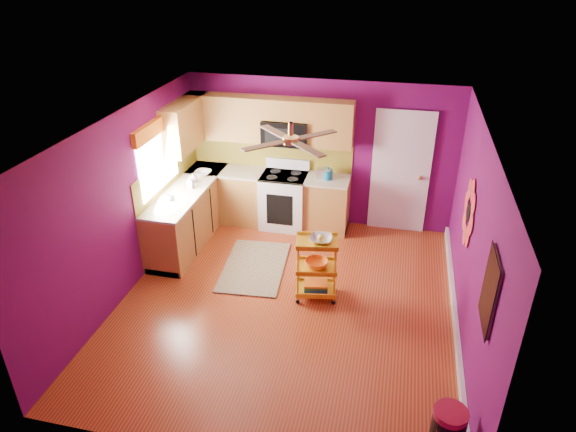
# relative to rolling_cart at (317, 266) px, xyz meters

# --- Properties ---
(ground) EXTENTS (5.00, 5.00, 0.00)m
(ground) POSITION_rel_rolling_cart_xyz_m (-0.36, -0.23, -0.51)
(ground) COLOR maroon
(ground) RESTS_ON ground
(room_envelope) EXTENTS (4.54, 5.04, 2.52)m
(room_envelope) POSITION_rel_rolling_cart_xyz_m (-0.34, -0.23, 1.12)
(room_envelope) COLOR #5F0A50
(room_envelope) RESTS_ON ground
(lower_cabinets) EXTENTS (2.81, 2.31, 0.94)m
(lower_cabinets) POSITION_rel_rolling_cart_xyz_m (-1.71, 1.59, -0.08)
(lower_cabinets) COLOR olive
(lower_cabinets) RESTS_ON ground
(electric_range) EXTENTS (0.76, 0.66, 1.13)m
(electric_range) POSITION_rel_rolling_cart_xyz_m (-0.91, 1.94, -0.03)
(electric_range) COLOR white
(electric_range) RESTS_ON ground
(upper_cabinetry) EXTENTS (2.80, 2.30, 1.26)m
(upper_cabinetry) POSITION_rel_rolling_cart_xyz_m (-1.60, 1.94, 1.29)
(upper_cabinetry) COLOR olive
(upper_cabinetry) RESTS_ON ground
(left_window) EXTENTS (0.08, 1.35, 1.08)m
(left_window) POSITION_rel_rolling_cart_xyz_m (-2.58, 0.82, 1.22)
(left_window) COLOR white
(left_window) RESTS_ON ground
(panel_door) EXTENTS (0.95, 0.11, 2.15)m
(panel_door) POSITION_rel_rolling_cart_xyz_m (0.99, 2.24, 0.51)
(panel_door) COLOR white
(panel_door) RESTS_ON ground
(right_wall_art) EXTENTS (0.04, 2.74, 1.04)m
(right_wall_art) POSITION_rel_rolling_cart_xyz_m (1.87, -0.57, 0.93)
(right_wall_art) COLOR black
(right_wall_art) RESTS_ON ground
(ceiling_fan) EXTENTS (1.01, 1.01, 0.26)m
(ceiling_fan) POSITION_rel_rolling_cart_xyz_m (-0.36, -0.03, 1.78)
(ceiling_fan) COLOR #BF8C3F
(ceiling_fan) RESTS_ON ground
(shag_rug) EXTENTS (1.02, 1.54, 0.02)m
(shag_rug) POSITION_rel_rolling_cart_xyz_m (-1.05, 0.51, -0.50)
(shag_rug) COLOR black
(shag_rug) RESTS_ON ground
(rolling_cart) EXTENTS (0.61, 0.49, 1.00)m
(rolling_cart) POSITION_rel_rolling_cart_xyz_m (0.00, 0.00, 0.00)
(rolling_cart) COLOR gold
(rolling_cart) RESTS_ON ground
(teal_kettle) EXTENTS (0.18, 0.18, 0.21)m
(teal_kettle) POSITION_rel_rolling_cart_xyz_m (-0.19, 1.96, 0.51)
(teal_kettle) COLOR #147697
(teal_kettle) RESTS_ON lower_cabinets
(toaster) EXTENTS (0.22, 0.15, 0.18)m
(toaster) POSITION_rel_rolling_cart_xyz_m (-0.25, 1.96, 0.52)
(toaster) COLOR beige
(toaster) RESTS_ON lower_cabinets
(soap_bottle_a) EXTENTS (0.09, 0.10, 0.21)m
(soap_bottle_a) POSITION_rel_rolling_cart_xyz_m (-2.25, 1.12, 0.53)
(soap_bottle_a) COLOR #EA3F72
(soap_bottle_a) RESTS_ON lower_cabinets
(soap_bottle_b) EXTENTS (0.13, 0.13, 0.16)m
(soap_bottle_b) POSITION_rel_rolling_cart_xyz_m (-2.28, 1.33, 0.51)
(soap_bottle_b) COLOR white
(soap_bottle_b) RESTS_ON lower_cabinets
(counter_dish) EXTENTS (0.27, 0.27, 0.07)m
(counter_dish) POSITION_rel_rolling_cart_xyz_m (-2.25, 1.66, 0.46)
(counter_dish) COLOR white
(counter_dish) RESTS_ON lower_cabinets
(counter_cup) EXTENTS (0.12, 0.12, 0.09)m
(counter_cup) POSITION_rel_rolling_cart_xyz_m (-2.37, 0.63, 0.47)
(counter_cup) COLOR white
(counter_cup) RESTS_ON lower_cabinets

